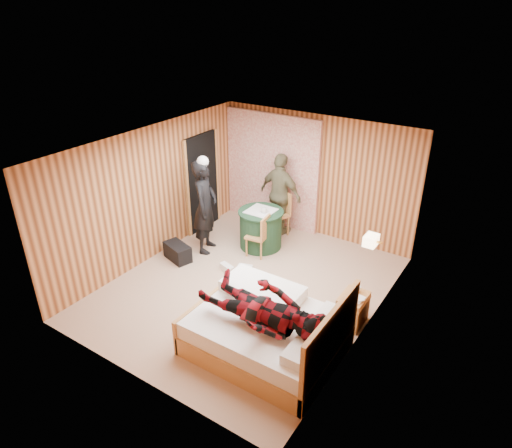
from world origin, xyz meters
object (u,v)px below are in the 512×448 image
Objects in this scene: bed at (269,331)px; duffel_bag at (178,252)px; chair_far at (280,210)px; woman_standing at (205,207)px; man_on_bed at (262,301)px; round_table at (261,228)px; man_at_table at (280,194)px; chair_near at (261,233)px; wall_lamp at (371,240)px; nightstand at (352,309)px.

duffel_bag is (-2.74, 1.14, -0.16)m from bed.
chair_far is 1.65× the size of duffel_bag.
woman_standing is 1.04× the size of man_on_bed.
man_at_table is (0.00, 0.74, 0.47)m from round_table.
round_table is at bearing -155.01° from chair_near.
woman_standing is 1.65m from man_at_table.
wall_lamp is 3.74m from duffel_bag.
man_on_bed is (-0.77, -1.77, -0.32)m from wall_lamp.
duffel_bag is at bearing -173.61° from wall_lamp.
round_table is (-2.46, 1.25, 0.14)m from nightstand.
nightstand is (0.76, 1.19, -0.06)m from bed.
woman_standing is at bearing 142.11° from man_on_bed.
man_at_table is (1.04, 2.04, 0.70)m from duffel_bag.
bed is 1.09× the size of woman_standing.
nightstand is at bearing 62.71° from man_on_bed.
wall_lamp is at bearing -19.80° from round_table.
nightstand is 0.29× the size of man_on_bed.
wall_lamp is at bearing 67.93° from chair_near.
nightstand is at bearing -120.84° from woman_standing.
duffel_bag is at bearing -179.24° from nightstand.
woman_standing reaches higher than wall_lamp.
man_at_table is 0.97× the size of man_on_bed.
woman_standing reaches higher than duffel_bag.
chair_far is at bearing -52.80° from woman_standing.
bed is 2.17× the size of chair_far.
man_on_bed reaches higher than wall_lamp.
round_table is 3.23m from man_on_bed.
round_table is 1.19m from woman_standing.
bed is at bearing 126.97° from man_at_table.
wall_lamp reaches higher than chair_near.
bed reaches higher than duffel_bag.
round_table is 1.57× the size of duffel_bag.
wall_lamp is 0.29× the size of round_table.
man_at_table is at bearing 116.86° from man_on_bed.
nightstand is 2.46m from chair_near.
bed is 3.56m from chair_far.
woman_standing is at bearing -140.25° from round_table.
chair_near is 2.86m from man_on_bed.
bed is 1.17× the size of man_at_table.
chair_near reaches higher than round_table.
nightstand is at bearing -97.04° from wall_lamp.
nightstand is 0.58× the size of round_table.
nightstand is at bearing -15.29° from chair_far.
man_at_table is at bearing -50.94° from woman_standing.
bed is at bearing -38.51° from chair_far.
chair_far is (-2.47, 1.59, -0.76)m from wall_lamp.
chair_far is 0.33m from man_at_table.
nightstand is 0.28× the size of woman_standing.
man_on_bed reaches higher than bed.
woman_standing is (-0.82, -0.68, 0.53)m from round_table.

